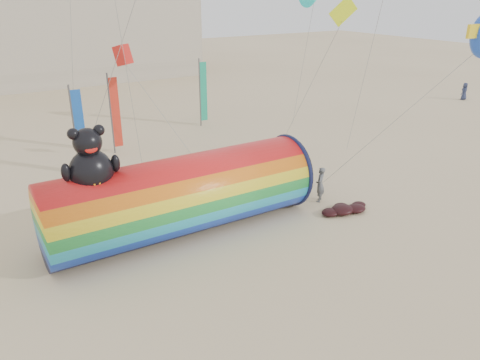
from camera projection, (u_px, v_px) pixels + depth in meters
ground at (249, 247)px, 19.55m from camera, size 160.00×160.00×0.00m
windsock_assembly at (182, 193)px, 20.22m from camera, size 11.79×3.59×5.44m
kite_handler at (320, 185)px, 23.45m from camera, size 0.78×0.76×1.81m
fabric_bundle at (345, 209)px, 22.52m from camera, size 2.62×1.35×0.41m
festival_banners at (139, 110)px, 30.76m from camera, size 11.42×5.65×5.20m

